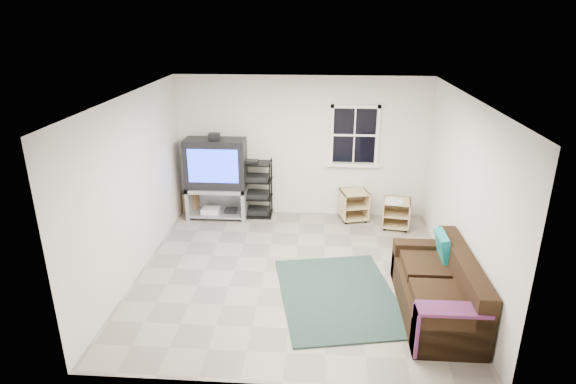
# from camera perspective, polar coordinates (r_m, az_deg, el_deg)

# --- Properties ---
(room) EXTENTS (4.60, 4.62, 4.60)m
(room) POSITION_cam_1_polar(r_m,az_deg,el_deg) (8.82, 7.85, 6.21)
(room) COLOR gray
(room) RESTS_ON ground
(tv_unit) EXTENTS (1.10, 0.55, 1.61)m
(tv_unit) POSITION_cam_1_polar(r_m,az_deg,el_deg) (8.91, -8.50, 2.37)
(tv_unit) COLOR gray
(tv_unit) RESTS_ON ground
(av_rack) EXTENTS (0.55, 0.40, 1.09)m
(av_rack) POSITION_cam_1_polar(r_m,az_deg,el_deg) (8.99, -3.66, -0.04)
(av_rack) COLOR black
(av_rack) RESTS_ON ground
(side_table_left) EXTENTS (0.57, 0.57, 0.56)m
(side_table_left) POSITION_cam_1_polar(r_m,az_deg,el_deg) (9.00, 7.71, -1.37)
(side_table_left) COLOR tan
(side_table_left) RESTS_ON ground
(side_table_right) EXTENTS (0.53, 0.53, 0.54)m
(side_table_right) POSITION_cam_1_polar(r_m,az_deg,el_deg) (8.80, 12.69, -2.22)
(side_table_right) COLOR tan
(side_table_right) RESTS_ON ground
(sofa) EXTENTS (0.85, 1.92, 0.88)m
(sofa) POSITION_cam_1_polar(r_m,az_deg,el_deg) (6.51, 17.47, -11.19)
(sofa) COLOR black
(sofa) RESTS_ON ground
(shag_rug) EXTENTS (1.88, 2.33, 0.02)m
(shag_rug) POSITION_cam_1_polar(r_m,az_deg,el_deg) (6.74, 5.95, -12.05)
(shag_rug) COLOR black
(shag_rug) RESTS_ON ground
(paper_bag) EXTENTS (0.31, 0.23, 0.40)m
(paper_bag) POSITION_cam_1_polar(r_m,az_deg,el_deg) (9.41, -11.41, -1.26)
(paper_bag) COLOR #A46E49
(paper_bag) RESTS_ON ground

